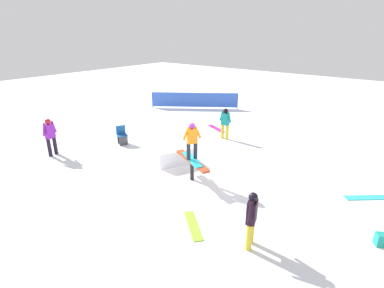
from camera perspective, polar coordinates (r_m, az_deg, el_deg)
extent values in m
plane|color=white|center=(11.07, 0.00, -6.79)|extent=(60.00, 60.00, 0.00)
cylinder|color=black|center=(10.91, 0.00, -5.11)|extent=(0.14, 0.14, 0.72)
cube|color=#A53F1E|center=(10.74, 0.00, -3.19)|extent=(2.04, 1.13, 0.08)
cube|color=white|center=(12.71, -4.47, -1.43)|extent=(2.26, 2.11, 0.65)
cube|color=#1EB5C7|center=(10.72, 0.00, -2.92)|extent=(1.37, 1.00, 0.03)
cylinder|color=#202735|center=(10.55, -0.67, -1.44)|extent=(0.14, 0.14, 0.61)
cylinder|color=#202735|center=(10.63, 0.67, -1.26)|extent=(0.14, 0.14, 0.61)
cube|color=orange|center=(10.39, 0.00, 1.55)|extent=(0.36, 0.40, 0.53)
cylinder|color=orange|center=(10.28, -1.11, 2.04)|extent=(0.22, 0.28, 0.48)
cylinder|color=orange|center=(10.42, 1.10, 2.30)|extent=(0.22, 0.28, 0.48)
sphere|color=purple|center=(10.27, 0.00, 3.51)|extent=(0.22, 0.22, 0.22)
cylinder|color=gold|center=(15.02, 6.71, 2.23)|extent=(0.15, 0.15, 0.74)
cylinder|color=gold|center=(15.17, 5.82, 2.46)|extent=(0.15, 0.15, 0.74)
cube|color=teal|center=(14.90, 6.36, 4.76)|extent=(0.37, 0.23, 0.59)
cylinder|color=teal|center=(14.75, 7.12, 5.09)|extent=(0.24, 0.10, 0.53)
cylinder|color=teal|center=(14.98, 5.66, 5.41)|extent=(0.24, 0.10, 0.53)
sphere|color=black|center=(14.79, 6.42, 6.29)|extent=(0.23, 0.23, 0.23)
cylinder|color=gold|center=(7.86, 10.80, -17.06)|extent=(0.15, 0.15, 0.73)
cylinder|color=gold|center=(8.08, 11.21, -15.88)|extent=(0.15, 0.15, 0.73)
cube|color=black|center=(7.60, 11.35, -12.52)|extent=(0.31, 0.41, 0.59)
cylinder|color=black|center=(7.34, 11.08, -12.59)|extent=(0.15, 0.25, 0.53)
cylinder|color=black|center=(7.71, 11.74, -10.82)|extent=(0.15, 0.25, 0.53)
sphere|color=black|center=(7.38, 11.58, -9.88)|extent=(0.23, 0.23, 0.23)
cylinder|color=black|center=(14.28, -25.53, -0.63)|extent=(0.15, 0.15, 0.80)
cylinder|color=black|center=(14.43, -24.62, -0.26)|extent=(0.15, 0.15, 0.80)
cube|color=purple|center=(14.14, -25.51, 2.23)|extent=(0.28, 0.40, 0.62)
cylinder|color=purple|center=(13.98, -26.36, 2.49)|extent=(0.12, 0.22, 0.54)
cylinder|color=purple|center=(14.22, -24.85, 3.03)|extent=(0.12, 0.22, 0.54)
sphere|color=red|center=(14.02, -25.78, 3.88)|extent=(0.24, 0.24, 0.24)
cube|color=#95D531|center=(8.72, 0.22, -15.22)|extent=(1.24, 1.11, 0.02)
cube|color=#2EBDC9|center=(11.48, 30.32, -8.80)|extent=(1.26, 1.13, 0.02)
cube|color=#D1239E|center=(16.71, 4.62, 2.97)|extent=(1.47, 0.89, 0.02)
cube|color=#3F3F44|center=(14.53, -12.90, 0.56)|extent=(0.19, 0.37, 0.44)
cube|color=#3F3F44|center=(14.86, -13.27, 0.99)|extent=(0.19, 0.37, 0.44)
cube|color=#18559B|center=(14.62, -13.17, 1.66)|extent=(0.58, 0.58, 0.04)
cube|color=#18559B|center=(14.73, -13.44, 2.69)|extent=(0.21, 0.42, 0.40)
cube|color=teal|center=(9.32, 32.44, -15.13)|extent=(0.37, 0.35, 0.34)
cylinder|color=blue|center=(20.99, 8.65, 8.06)|extent=(0.06, 0.06, 1.10)
cylinder|color=blue|center=(21.31, -7.53, 8.31)|extent=(0.06, 0.06, 1.10)
cube|color=blue|center=(20.93, 0.50, 8.41)|extent=(4.87, 3.36, 0.99)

